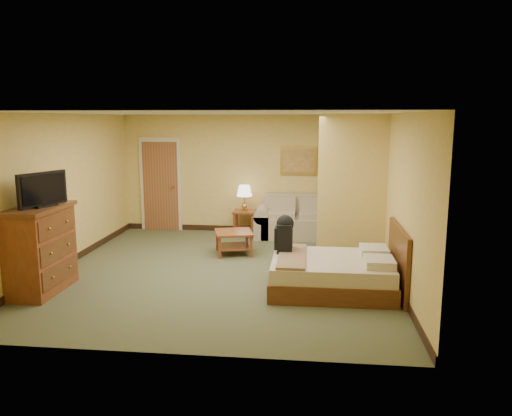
# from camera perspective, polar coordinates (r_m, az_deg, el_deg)

# --- Properties ---
(floor) EXTENTS (6.00, 6.00, 0.00)m
(floor) POSITION_cam_1_polar(r_m,az_deg,el_deg) (8.43, -3.73, -7.19)
(floor) COLOR #4B5134
(floor) RESTS_ON ground
(ceiling) EXTENTS (6.00, 6.00, 0.00)m
(ceiling) POSITION_cam_1_polar(r_m,az_deg,el_deg) (8.04, -3.95, 10.77)
(ceiling) COLOR white
(ceiling) RESTS_ON back_wall
(back_wall) EXTENTS (5.50, 0.02, 2.60)m
(back_wall) POSITION_cam_1_polar(r_m,az_deg,el_deg) (11.07, -1.11, 3.91)
(back_wall) COLOR #D9BA5C
(back_wall) RESTS_ON floor
(left_wall) EXTENTS (0.02, 6.00, 2.60)m
(left_wall) POSITION_cam_1_polar(r_m,az_deg,el_deg) (9.03, -21.29, 1.76)
(left_wall) COLOR #D9BA5C
(left_wall) RESTS_ON floor
(right_wall) EXTENTS (0.02, 6.00, 2.60)m
(right_wall) POSITION_cam_1_polar(r_m,az_deg,el_deg) (8.12, 15.65, 1.20)
(right_wall) COLOR #D9BA5C
(right_wall) RESTS_ON floor
(partition) EXTENTS (1.20, 0.15, 2.60)m
(partition) POSITION_cam_1_polar(r_m,az_deg,el_deg) (8.95, 10.92, 2.21)
(partition) COLOR #D9BA5C
(partition) RESTS_ON floor
(door) EXTENTS (0.94, 0.16, 2.10)m
(door) POSITION_cam_1_polar(r_m,az_deg,el_deg) (11.49, -10.83, 2.61)
(door) COLOR beige
(door) RESTS_ON floor
(baseboard) EXTENTS (5.50, 0.02, 0.12)m
(baseboard) POSITION_cam_1_polar(r_m,az_deg,el_deg) (11.27, -1.10, -2.37)
(baseboard) COLOR black
(baseboard) RESTS_ON floor
(loveseat) EXTENTS (1.79, 0.83, 0.91)m
(loveseat) POSITION_cam_1_polar(r_m,az_deg,el_deg) (10.73, 4.73, -1.77)
(loveseat) COLOR tan
(loveseat) RESTS_ON floor
(side_table) EXTENTS (0.49, 0.49, 0.54)m
(side_table) POSITION_cam_1_polar(r_m,az_deg,el_deg) (10.88, -1.32, -1.25)
(side_table) COLOR maroon
(side_table) RESTS_ON floor
(table_lamp) EXTENTS (0.34, 0.34, 0.56)m
(table_lamp) POSITION_cam_1_polar(r_m,az_deg,el_deg) (10.77, -1.34, 1.91)
(table_lamp) COLOR #AD7E3F
(table_lamp) RESTS_ON side_table
(coffee_table) EXTENTS (0.82, 0.82, 0.43)m
(coffee_table) POSITION_cam_1_polar(r_m,az_deg,el_deg) (9.37, -2.56, -3.42)
(coffee_table) COLOR maroon
(coffee_table) RESTS_ON floor
(wall_picture) EXTENTS (0.80, 0.04, 0.62)m
(wall_picture) POSITION_cam_1_polar(r_m,az_deg,el_deg) (10.93, 4.89, 5.37)
(wall_picture) COLOR #B78E3F
(wall_picture) RESTS_ON back_wall
(dresser) EXTENTS (0.63, 1.19, 1.28)m
(dresser) POSITION_cam_1_polar(r_m,az_deg,el_deg) (7.94, -23.41, -4.32)
(dresser) COLOR maroon
(dresser) RESTS_ON floor
(tv) EXTENTS (0.34, 0.78, 0.50)m
(tv) POSITION_cam_1_polar(r_m,az_deg,el_deg) (7.73, -23.22, 1.86)
(tv) COLOR black
(tv) RESTS_ON dresser
(bed) EXTENTS (1.88, 1.52, 0.98)m
(bed) POSITION_cam_1_polar(r_m,az_deg,el_deg) (7.53, 9.17, -7.31)
(bed) COLOR #4F2812
(bed) RESTS_ON floor
(backpack) EXTENTS (0.27, 0.34, 0.58)m
(backpack) POSITION_cam_1_polar(r_m,az_deg,el_deg) (7.69, 3.34, -2.83)
(backpack) COLOR black
(backpack) RESTS_ON bed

